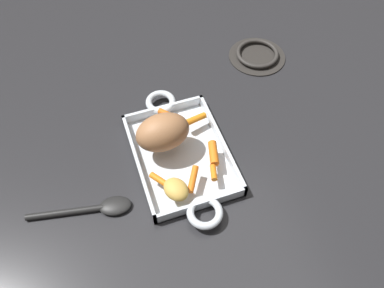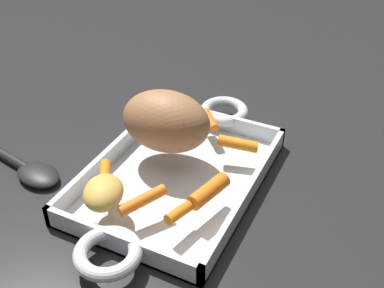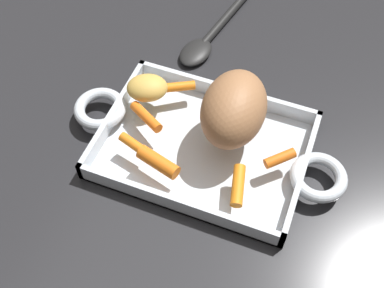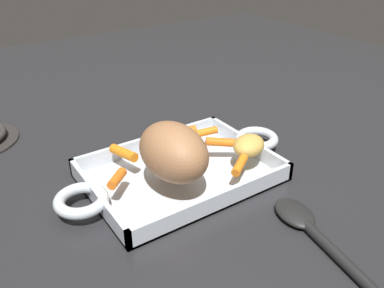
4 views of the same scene
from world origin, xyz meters
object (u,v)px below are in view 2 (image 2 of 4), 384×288
at_px(pork_roast, 166,121).
at_px(baby_carrot_southeast, 209,191).
at_px(roasting_dish, 177,176).
at_px(baby_carrot_northwest, 238,144).
at_px(baby_carrot_center_right, 179,212).
at_px(baby_carrot_center_left, 212,121).
at_px(potato_corner, 103,193).
at_px(baby_carrot_northeast, 105,173).
at_px(baby_carrot_short, 140,199).
at_px(serving_spoon, 19,164).

bearing_deg(pork_roast, baby_carrot_southeast, 53.74).
relative_size(roasting_dish, baby_carrot_northwest, 7.21).
bearing_deg(baby_carrot_center_right, roasting_dish, -150.53).
bearing_deg(pork_roast, roasting_dish, 45.64).
bearing_deg(baby_carrot_center_left, potato_corner, -12.26).
relative_size(pork_roast, baby_carrot_center_left, 2.88).
bearing_deg(baby_carrot_northwest, baby_carrot_northeast, -44.48).
relative_size(baby_carrot_northeast, baby_carrot_northwest, 0.81).
bearing_deg(roasting_dish, pork_roast, -134.36).
xyz_separation_m(roasting_dish, baby_carrot_short, (0.09, -0.00, 0.03)).
height_order(baby_carrot_northwest, serving_spoon, baby_carrot_northwest).
distance_m(roasting_dish, baby_carrot_northwest, 0.10).
height_order(roasting_dish, baby_carrot_center_left, baby_carrot_center_left).
relative_size(pork_roast, baby_carrot_short, 2.03).
relative_size(baby_carrot_southeast, baby_carrot_northwest, 1.07).
bearing_deg(pork_roast, baby_carrot_center_right, 34.38).
relative_size(baby_carrot_northeast, potato_corner, 0.75).
relative_size(roasting_dish, serving_spoon, 1.80).
relative_size(baby_carrot_center_left, baby_carrot_northwest, 0.77).
distance_m(baby_carrot_southeast, potato_corner, 0.13).
bearing_deg(roasting_dish, potato_corner, -22.54).
bearing_deg(baby_carrot_southeast, baby_carrot_short, -55.93).
height_order(roasting_dish, baby_carrot_northeast, baby_carrot_northeast).
distance_m(baby_carrot_center_right, potato_corner, 0.10).
xyz_separation_m(roasting_dish, serving_spoon, (0.07, -0.22, -0.00)).
bearing_deg(roasting_dish, baby_carrot_short, -2.74).
bearing_deg(potato_corner, baby_carrot_northwest, 149.05).
bearing_deg(baby_carrot_center_right, baby_carrot_southeast, 159.59).
xyz_separation_m(baby_carrot_short, baby_carrot_center_right, (-0.00, 0.06, -0.00)).
height_order(baby_carrot_northeast, baby_carrot_northwest, baby_carrot_northwest).
xyz_separation_m(baby_carrot_short, baby_carrot_center_left, (-0.20, 0.01, -0.00)).
bearing_deg(potato_corner, baby_carrot_center_right, 101.45).
bearing_deg(baby_carrot_northeast, pork_roast, 157.58).
relative_size(roasting_dish, baby_carrot_center_right, 10.20).
height_order(baby_carrot_short, baby_carrot_center_left, baby_carrot_short).
height_order(baby_carrot_center_left, baby_carrot_southeast, baby_carrot_southeast).
relative_size(pork_roast, potato_corner, 2.07).
distance_m(baby_carrot_southeast, baby_carrot_northwest, 0.11).
bearing_deg(baby_carrot_center_right, baby_carrot_northwest, 175.62).
distance_m(baby_carrot_center_left, baby_carrot_southeast, 0.17).
xyz_separation_m(baby_carrot_northwest, potato_corner, (0.18, -0.11, 0.01)).
xyz_separation_m(pork_roast, baby_carrot_center_right, (0.12, 0.08, -0.04)).
bearing_deg(baby_carrot_short, serving_spoon, -94.60).
distance_m(pork_roast, baby_carrot_center_left, 0.10).
bearing_deg(baby_carrot_northwest, pork_roast, -67.32).
relative_size(roasting_dish, potato_corner, 6.74).
bearing_deg(pork_roast, baby_carrot_center_left, 156.46).
height_order(pork_roast, potato_corner, pork_roast).
distance_m(baby_carrot_short, baby_carrot_center_left, 0.20).
xyz_separation_m(baby_carrot_center_left, serving_spoon, (0.19, -0.23, -0.03)).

